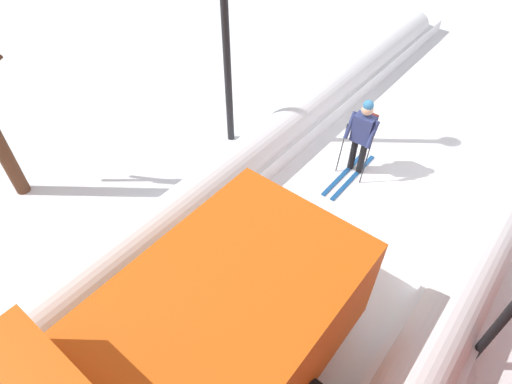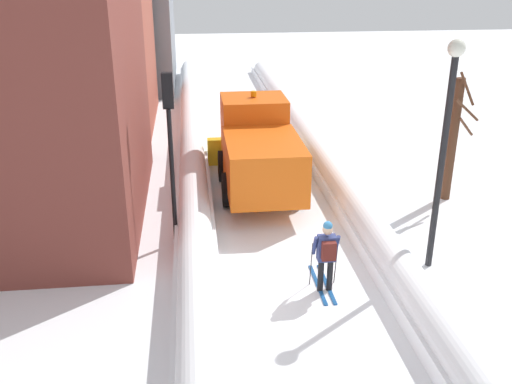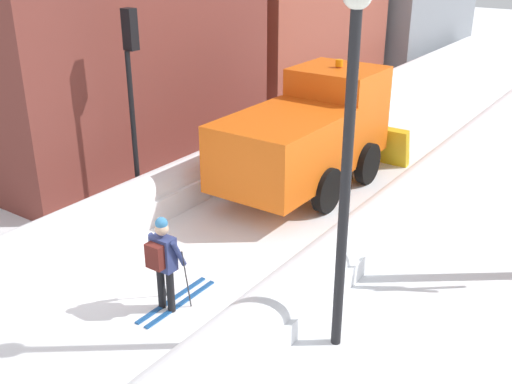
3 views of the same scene
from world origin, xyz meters
name	(u,v)px [view 1 (image 1 of 3)]	position (x,y,z in m)	size (l,w,h in m)	color
skier	(362,134)	(0.58, 0.00, 1.00)	(0.62, 1.80, 1.81)	black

